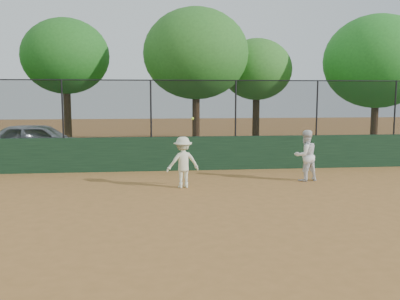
{
  "coord_description": "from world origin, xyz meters",
  "views": [
    {
      "loc": [
        -0.52,
        -9.65,
        2.7
      ],
      "look_at": [
        0.8,
        2.2,
        1.2
      ],
      "focal_mm": 40.0,
      "sensor_mm": 36.0,
      "label": 1
    }
  ],
  "objects": [
    {
      "name": "player_main",
      "position": [
        0.4,
        3.05,
        0.74
      ],
      "size": [
        1.05,
        0.73,
        2.06
      ],
      "color": "#E5E7C4",
      "rests_on": "ground"
    },
    {
      "name": "back_wall",
      "position": [
        0.0,
        6.0,
        0.6
      ],
      "size": [
        26.0,
        0.2,
        1.2
      ],
      "primitive_type": "cube",
      "color": "#18351F",
      "rests_on": "ground"
    },
    {
      "name": "tree_1",
      "position": [
        -4.56,
        12.78,
        4.5
      ],
      "size": [
        4.2,
        3.82,
        6.33
      ],
      "color": "#452E17",
      "rests_on": "ground"
    },
    {
      "name": "tree_3",
      "position": [
        4.92,
        12.99,
        3.93
      ],
      "size": [
        3.62,
        3.3,
        5.52
      ],
      "color": "#3E2614",
      "rests_on": "ground"
    },
    {
      "name": "player_second",
      "position": [
        4.27,
        3.64,
        0.8
      ],
      "size": [
        0.91,
        0.79,
        1.6
      ],
      "primitive_type": "imported",
      "rotation": [
        0.0,
        0.0,
        3.41
      ],
      "color": "white",
      "rests_on": "ground"
    },
    {
      "name": "ground",
      "position": [
        0.0,
        0.0,
        0.0
      ],
      "size": [
        80.0,
        80.0,
        0.0
      ],
      "primitive_type": "plane",
      "color": "#A76E36",
      "rests_on": "ground"
    },
    {
      "name": "tree_4",
      "position": [
        10.67,
        11.61,
        4.29
      ],
      "size": [
        5.31,
        4.83,
        6.59
      ],
      "color": "#432A18",
      "rests_on": "ground"
    },
    {
      "name": "grass_strip",
      "position": [
        0.0,
        12.0,
        0.0
      ],
      "size": [
        36.0,
        12.0,
        0.01
      ],
      "primitive_type": "cube",
      "color": "#2B4D18",
      "rests_on": "ground"
    },
    {
      "name": "fence_assembly",
      "position": [
        -0.03,
        6.0,
        2.24
      ],
      "size": [
        26.0,
        0.06,
        2.0
      ],
      "color": "black",
      "rests_on": "back_wall"
    },
    {
      "name": "tree_2",
      "position": [
        1.64,
        11.51,
        4.57
      ],
      "size": [
        4.95,
        4.5,
        6.72
      ],
      "color": "#412817",
      "rests_on": "ground"
    },
    {
      "name": "parked_car",
      "position": [
        -4.89,
        8.4,
        0.8
      ],
      "size": [
        4.75,
        2.04,
        1.6
      ],
      "primitive_type": "imported",
      "rotation": [
        0.0,
        0.0,
        1.6
      ],
      "color": "#B6BBC1",
      "rests_on": "ground"
    }
  ]
}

